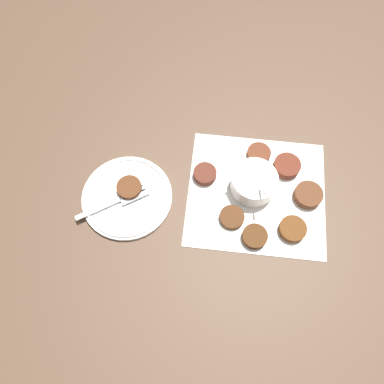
% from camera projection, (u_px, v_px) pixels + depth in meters
% --- Properties ---
extents(ground_plane, '(4.00, 4.00, 0.00)m').
position_uv_depth(ground_plane, '(246.00, 188.00, 0.92)').
color(ground_plane, '#4C3828').
extents(napkin, '(0.39, 0.37, 0.00)m').
position_uv_depth(napkin, '(256.00, 193.00, 0.92)').
color(napkin, silver).
rests_on(napkin, ground_plane).
extents(sauce_bowl, '(0.12, 0.12, 0.10)m').
position_uv_depth(sauce_bowl, '(253.00, 184.00, 0.90)').
color(sauce_bowl, white).
rests_on(sauce_bowl, napkin).
extents(fritter_0, '(0.06, 0.06, 0.02)m').
position_uv_depth(fritter_0, '(205.00, 174.00, 0.93)').
color(fritter_0, '#51271D').
rests_on(fritter_0, napkin).
extents(fritter_1, '(0.07, 0.07, 0.02)m').
position_uv_depth(fritter_1, '(287.00, 166.00, 0.93)').
color(fritter_1, '#59281B').
rests_on(fritter_1, napkin).
extents(fritter_2, '(0.06, 0.06, 0.01)m').
position_uv_depth(fritter_2, '(232.00, 217.00, 0.88)').
color(fritter_2, '#4B2B18').
rests_on(fritter_2, napkin).
extents(fritter_3, '(0.06, 0.06, 0.02)m').
position_uv_depth(fritter_3, '(255.00, 236.00, 0.86)').
color(fritter_3, '#492B15').
rests_on(fritter_3, napkin).
extents(fritter_4, '(0.06, 0.06, 0.02)m').
position_uv_depth(fritter_4, '(292.00, 229.00, 0.87)').
color(fritter_4, '#593318').
rests_on(fritter_4, napkin).
extents(fritter_5, '(0.07, 0.07, 0.02)m').
position_uv_depth(fritter_5, '(308.00, 195.00, 0.90)').
color(fritter_5, '#55311D').
rests_on(fritter_5, napkin).
extents(fritter_6, '(0.06, 0.06, 0.02)m').
position_uv_depth(fritter_6, '(259.00, 154.00, 0.95)').
color(fritter_6, '#592D1D').
rests_on(fritter_6, napkin).
extents(serving_plate, '(0.22, 0.22, 0.02)m').
position_uv_depth(serving_plate, '(127.00, 196.00, 0.91)').
color(serving_plate, white).
rests_on(serving_plate, ground_plane).
extents(fritter_on_plate, '(0.06, 0.06, 0.02)m').
position_uv_depth(fritter_on_plate, '(129.00, 188.00, 0.90)').
color(fritter_on_plate, '#512D19').
rests_on(fritter_on_plate, serving_plate).
extents(fork, '(0.18, 0.09, 0.00)m').
position_uv_depth(fork, '(120.00, 199.00, 0.89)').
color(fork, silver).
rests_on(fork, serving_plate).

